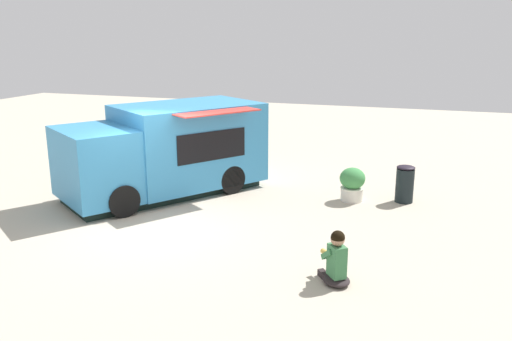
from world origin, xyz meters
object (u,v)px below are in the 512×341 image
(person_customer, at_px, (336,262))
(trash_bin, at_px, (405,184))
(food_truck, at_px, (167,152))
(planter_flowering_far, at_px, (352,184))

(person_customer, bearing_deg, trash_bin, -99.44)
(food_truck, height_order, person_customer, food_truck)
(food_truck, height_order, planter_flowering_far, food_truck)
(food_truck, bearing_deg, planter_flowering_far, -169.17)
(planter_flowering_far, distance_m, trash_bin, 1.26)
(food_truck, bearing_deg, person_customer, 144.11)
(food_truck, relative_size, planter_flowering_far, 6.46)
(food_truck, relative_size, person_customer, 5.79)
(food_truck, distance_m, trash_bin, 5.95)
(planter_flowering_far, xyz_separation_m, trash_bin, (-1.22, -0.31, 0.03))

